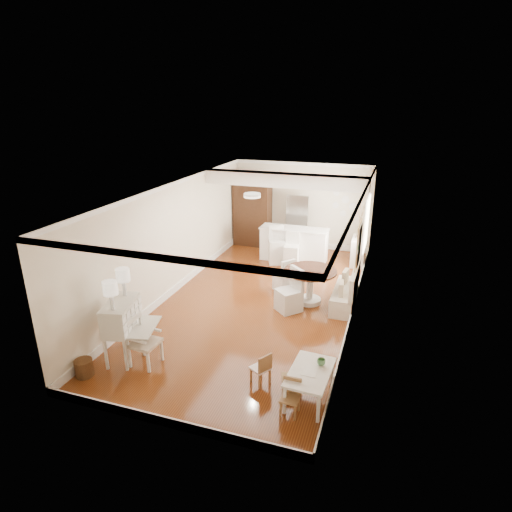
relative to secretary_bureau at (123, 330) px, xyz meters
The scene contains 20 objects.
room 4.07m from the secretary_bureau, 62.95° to the left, with size 9.00×9.04×2.82m.
secretary_bureau is the anchor object (origin of this frame).
gustavian_armchair 0.52m from the secretary_bureau, ahead, with size 0.54×0.54×0.93m, color silver.
wicker_basket 0.92m from the secretary_bureau, 115.41° to the right, with size 0.32×0.32×0.32m, color #523219.
kids_table 3.62m from the secretary_bureau, ahead, with size 0.65×1.08×0.54m, color white.
kids_chair_a 3.25m from the secretary_bureau, ahead, with size 0.26×0.26×0.55m, color olive.
kids_chair_b 2.72m from the secretary_bureau, ahead, with size 0.30×0.30×0.61m, color #A4744A.
kids_chair_c 3.44m from the secretary_bureau, ahead, with size 0.29×0.29×0.61m, color #986F45.
banquette 5.14m from the secretary_bureau, 44.14° to the left, with size 0.52×1.60×0.98m, color silver.
dining_table 4.48m from the secretary_bureau, 50.18° to the left, with size 1.25×1.25×0.85m, color #442216.
slip_chair_near 3.81m from the secretary_bureau, 49.19° to the left, with size 0.49×0.51×1.03m, color silver.
slip_chair_far 4.47m from the secretary_bureau, 62.20° to the left, with size 0.42×0.44×0.88m, color silver.
breakfast_counter 6.44m from the secretary_bureau, 73.76° to the left, with size 2.05×0.65×1.03m, color white.
bar_stool_left 5.94m from the secretary_bureau, 76.63° to the left, with size 0.46×0.46×1.14m, color silver.
bar_stool_right 5.95m from the secretary_bureau, 71.78° to the left, with size 0.41×0.41×1.03m, color white.
pantry_cabinet 7.28m from the secretary_bureau, 89.21° to the left, with size 1.20×0.60×2.30m, color #381E11.
fridge 7.51m from the secretary_bureau, 74.54° to the left, with size 0.75×0.65×1.80m, color silver.
sideboard 7.45m from the secretary_bureau, 60.23° to the left, with size 0.38×0.86×0.82m, color white.
pencil_cup 3.74m from the secretary_bureau, ahead, with size 0.14×0.14×0.11m, color #528C58.
branch_vase 7.50m from the secretary_bureau, 60.27° to the left, with size 0.16×0.16×0.17m, color white.
Camera 1 is at (2.92, -8.98, 4.66)m, focal length 30.00 mm.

